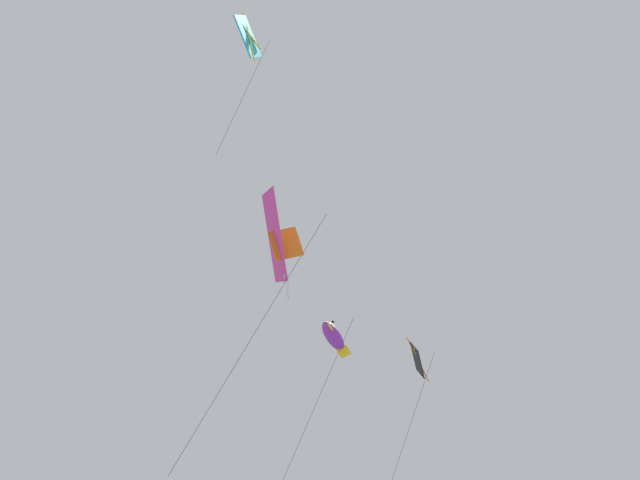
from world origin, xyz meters
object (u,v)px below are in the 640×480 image
kite_diamond_mid_left (417,361)px  kite_fish_low_drifter (333,336)px  kite_diamond_near_left (248,37)px  kite_delta_far_centre (277,238)px

kite_diamond_mid_left → kite_fish_low_drifter: 4.11m
kite_diamond_near_left → kite_fish_low_drifter: 11.31m
kite_fish_low_drifter → kite_diamond_near_left: bearing=-39.3°
kite_delta_far_centre → kite_fish_low_drifter: kite_delta_far_centre is taller
kite_fish_low_drifter → kite_diamond_mid_left: bearing=136.2°
kite_diamond_mid_left → kite_delta_far_centre: kite_diamond_mid_left is taller
kite_diamond_near_left → kite_fish_low_drifter: size_ratio=1.08×
kite_diamond_near_left → kite_diamond_mid_left: bearing=150.2°
kite_diamond_near_left → kite_diamond_mid_left: kite_diamond_near_left is taller
kite_diamond_near_left → kite_diamond_mid_left: (-2.27, 8.20, -9.84)m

